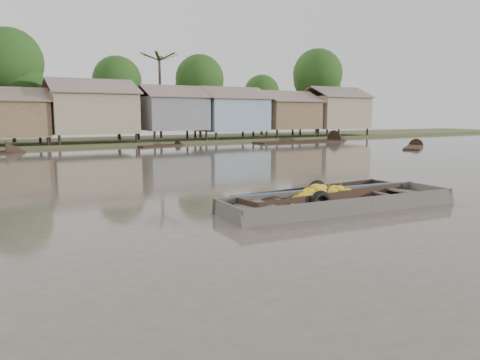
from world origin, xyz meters
TOP-DOWN VIEW (x-y plane):
  - ground at (0.00, 0.00)m, footprint 120.00×120.00m
  - riverbank at (3.03, 31.86)m, footprint 120.00×12.47m
  - banana_boat at (2.26, 0.65)m, footprint 5.86×1.80m
  - viewer_boat at (2.21, -0.17)m, footprint 7.03×2.33m
  - distant_boats at (7.02, 23.49)m, footprint 44.50×15.31m

SIDE VIEW (x-z plane):
  - distant_boats at x=7.02m, z-range -0.22..0.12m
  - ground at x=0.00m, z-range 0.00..0.00m
  - viewer_boat at x=2.21m, z-range -0.23..0.33m
  - banana_boat at x=2.26m, z-range -0.25..0.56m
  - riverbank at x=3.03m, z-range -2.04..8.18m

